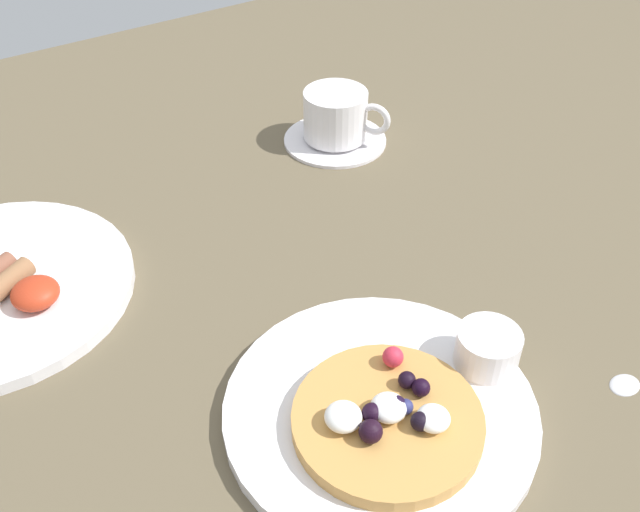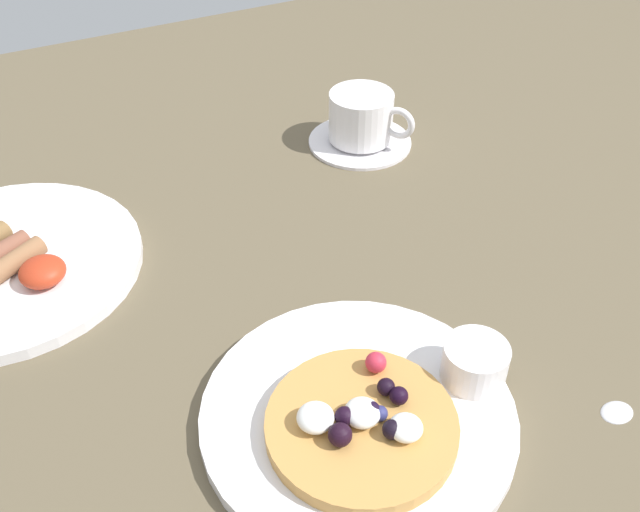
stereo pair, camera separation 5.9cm
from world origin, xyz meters
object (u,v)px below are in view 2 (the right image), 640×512
object	(u,v)px
pancake_plate	(358,415)
breakfast_plate	(5,264)
coffee_saucer	(360,140)
syrup_ramekin	(475,362)
coffee_cup	(362,116)

from	to	relation	value
pancake_plate	breakfast_plate	bearing A→B (deg)	124.89
pancake_plate	coffee_saucer	xyz separation A→B (cm)	(20.82, 36.99, -0.23)
syrup_ramekin	breakfast_plate	size ratio (longest dim) A/B	0.20
syrup_ramekin	coffee_cup	distance (cm)	39.53
breakfast_plate	syrup_ramekin	bearing A→B (deg)	-45.60
pancake_plate	coffee_cup	size ratio (longest dim) A/B	2.56
coffee_cup	coffee_saucer	bearing A→B (deg)	126.24
breakfast_plate	coffee_saucer	xyz separation A→B (cm)	(43.01, 5.18, -0.22)
pancake_plate	breakfast_plate	distance (cm)	38.79
pancake_plate	breakfast_plate	world-z (taller)	same
coffee_saucer	coffee_cup	xyz separation A→B (cm)	(0.10, -0.14, 3.47)
breakfast_plate	coffee_saucer	distance (cm)	43.32
pancake_plate	coffee_saucer	size ratio (longest dim) A/B	1.96
breakfast_plate	coffee_cup	xyz separation A→B (cm)	(43.11, 5.05, 3.26)
syrup_ramekin	coffee_saucer	distance (cm)	39.70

